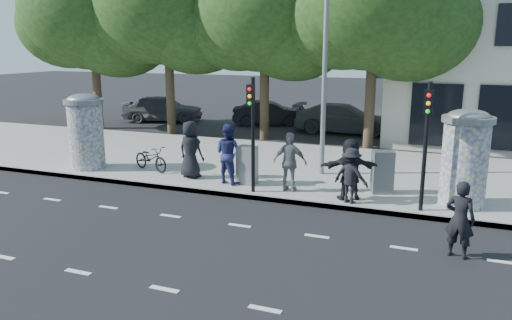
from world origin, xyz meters
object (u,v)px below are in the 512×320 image
at_px(traffic_pole_far, 426,134).
at_px(car_right, 344,118).
at_px(ad_column_right, 465,156).
at_px(cabinet_left, 247,165).
at_px(traffic_pole_near, 252,123).
at_px(ad_column_left, 86,129).
at_px(ped_c, 228,154).
at_px(ped_a, 191,150).
at_px(car_left, 163,108).
at_px(ped_d, 351,176).
at_px(man_road, 460,219).
at_px(cabinet_right, 382,172).
at_px(ped_f, 350,169).
at_px(bicycle, 151,158).
at_px(car_mid, 269,113).
at_px(ped_e, 290,162).
at_px(street_lamp, 325,34).

xyz_separation_m(traffic_pole_far, car_right, (-4.51, 12.16, -1.49)).
height_order(ad_column_right, cabinet_left, ad_column_right).
relative_size(ad_column_right, traffic_pole_near, 0.78).
xyz_separation_m(ad_column_left, ped_c, (5.51, -0.00, -0.43)).
bearing_deg(ad_column_right, ped_a, -179.63).
xyz_separation_m(ad_column_right, car_right, (-5.51, 11.25, -0.79)).
bearing_deg(ped_c, car_left, -34.77).
distance_m(traffic_pole_near, cabinet_left, 1.74).
distance_m(ped_d, man_road, 3.74).
bearing_deg(ped_d, cabinet_right, -102.65).
xyz_separation_m(ped_c, car_right, (1.38, 11.45, -0.36)).
bearing_deg(ped_f, traffic_pole_near, -14.74).
xyz_separation_m(traffic_pole_near, ped_c, (-1.09, 0.70, -1.13)).
distance_m(ped_a, bicycle, 1.86).
distance_m(traffic_pole_far, ped_c, 6.04).
relative_size(ped_d, cabinet_right, 1.22).
height_order(ad_column_left, ped_f, ad_column_left).
height_order(ad_column_left, ped_d, ad_column_left).
bearing_deg(ped_c, ad_column_right, -162.62).
bearing_deg(cabinet_left, man_road, -20.72).
height_order(traffic_pole_far, ped_f, traffic_pole_far).
relative_size(traffic_pole_far, cabinet_left, 2.79).
distance_m(ped_a, car_mid, 12.46).
bearing_deg(car_left, bicycle, -167.22).
height_order(cabinet_right, car_right, car_right).
bearing_deg(cabinet_right, cabinet_left, 166.70).
bearing_deg(car_mid, ped_c, 174.44).
distance_m(ped_a, ped_e, 3.53).
relative_size(ped_d, car_right, 0.30).
height_order(street_lamp, ped_e, street_lamp).
height_order(ped_c, bicycle, ped_c).
bearing_deg(traffic_pole_far, ped_a, 173.35).
relative_size(ped_a, cabinet_left, 1.55).
distance_m(traffic_pole_near, ped_e, 1.64).
bearing_deg(car_mid, bicycle, 160.06).
height_order(traffic_pole_near, ped_e, traffic_pole_near).
bearing_deg(ad_column_right, ped_c, -178.30).
height_order(traffic_pole_near, car_left, traffic_pole_near).
height_order(ad_column_right, car_left, ad_column_right).
bearing_deg(car_right, man_road, -161.30).
bearing_deg(ad_column_left, ped_d, -3.91).
height_order(ped_a, ped_d, ped_a).
relative_size(ped_a, ped_c, 0.99).
relative_size(bicycle, cabinet_right, 1.31).
xyz_separation_m(street_lamp, cabinet_right, (2.21, -1.52, -4.01)).
height_order(man_road, bicycle, man_road).
bearing_deg(traffic_pole_far, bicycle, 172.60).
xyz_separation_m(ped_f, car_mid, (-7.02, 12.83, -0.36)).
height_order(ad_column_left, ped_e, ad_column_left).
bearing_deg(ped_a, ped_c, -173.93).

